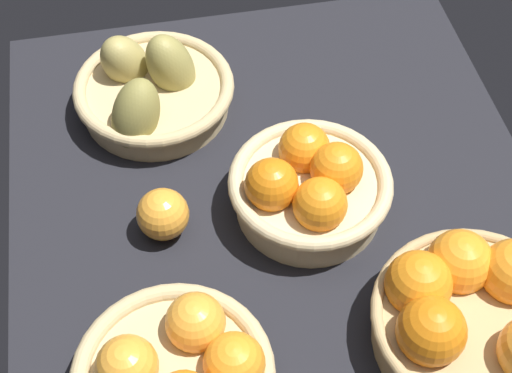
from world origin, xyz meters
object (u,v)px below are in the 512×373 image
at_px(basket_center, 309,187).
at_px(basket_far_right, 474,316).
at_px(basket_near_left_pears, 152,90).
at_px(loose_orange_front_gap, 162,212).

relative_size(basket_center, basket_far_right, 0.87).
distance_m(basket_near_left_pears, loose_orange_front_gap, 0.22).
height_order(basket_near_left_pears, loose_orange_front_gap, basket_near_left_pears).
bearing_deg(basket_near_left_pears, basket_far_right, 36.00).
relative_size(basket_near_left_pears, basket_far_right, 0.98).
distance_m(basket_near_left_pears, basket_center, 0.29).
bearing_deg(basket_near_left_pears, loose_orange_front_gap, -2.69).
height_order(basket_center, loose_orange_front_gap, basket_center).
distance_m(basket_center, basket_far_right, 0.26).
height_order(basket_center, basket_far_right, basket_far_right).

